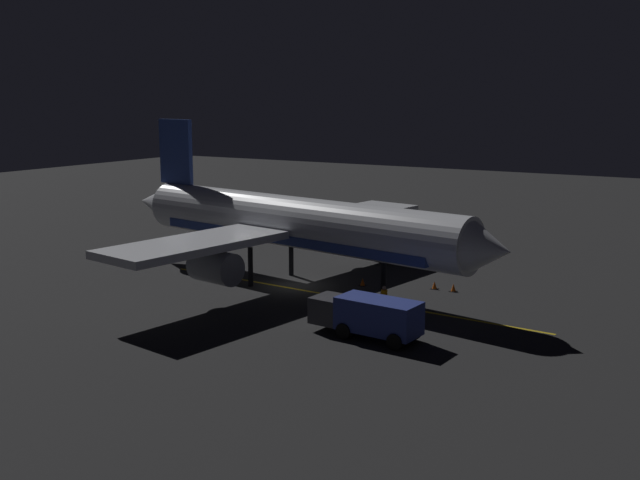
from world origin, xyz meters
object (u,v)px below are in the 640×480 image
Objects in this scene: baggage_truck at (368,316)px; catering_truck at (382,244)px; traffic_cone_near_left at (434,285)px; traffic_cone_near_right at (453,288)px; ground_crew_worker at (384,299)px; traffic_cone_under_wing at (363,282)px; airliner at (289,224)px.

baggage_truck is 21.24m from catering_truck.
traffic_cone_near_left and traffic_cone_near_right have the same top height.
ground_crew_worker reaches higher than traffic_cone_under_wing.
airliner is 19.45× the size of ground_crew_worker.
airliner is at bearing -66.32° from traffic_cone_near_left.
baggage_truck is 1.17× the size of catering_truck.
baggage_truck is (7.79, 10.33, -3.18)m from airliner.
baggage_truck is 11.98m from traffic_cone_near_left.
baggage_truck is at bearing 29.31° from traffic_cone_under_wing.
catering_truck reaches higher than ground_crew_worker.
traffic_cone_under_wing is (-10.13, -5.69, -0.95)m from baggage_truck.
traffic_cone_near_right is (-0.01, 1.39, 0.00)m from traffic_cone_near_left.
traffic_cone_near_right is 1.00× the size of traffic_cone_under_wing.
airliner is 13.33m from baggage_truck.
baggage_truck reaches higher than traffic_cone_under_wing.
traffic_cone_near_right is at bearing 90.21° from traffic_cone_near_left.
traffic_cone_near_left is at bearing 176.95° from ground_crew_worker.
traffic_cone_near_left is (-7.21, 0.38, -0.64)m from ground_crew_worker.
baggage_truck is 11.91× the size of traffic_cone_near_right.
ground_crew_worker is at bearing -164.10° from baggage_truck.
traffic_cone_near_left is 1.00× the size of traffic_cone_near_right.
baggage_truck is 11.96m from traffic_cone_near_right.
baggage_truck is at bearing 24.20° from catering_truck.
traffic_cone_near_right is at bearing 106.21° from traffic_cone_under_wing.
airliner is 6.65m from traffic_cone_under_wing.
traffic_cone_near_left is 5.05m from traffic_cone_under_wing.
baggage_truck is 3.77× the size of ground_crew_worker.
traffic_cone_under_wing is at bearing 18.10° from catering_truck.
catering_truck is at bearing -133.94° from traffic_cone_near_left.
airliner is 61.54× the size of traffic_cone_under_wing.
ground_crew_worker is (14.68, 7.37, -0.27)m from catering_truck.
traffic_cone_near_right is at bearing 110.93° from airliner.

